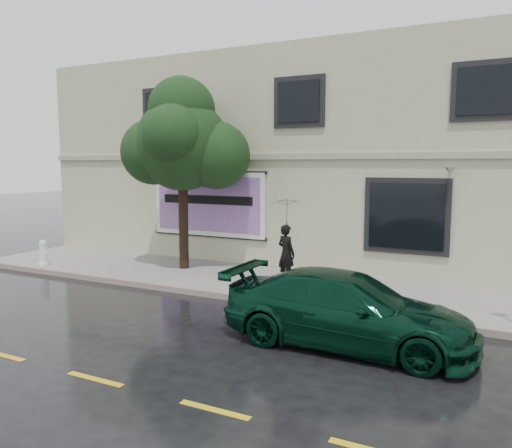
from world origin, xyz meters
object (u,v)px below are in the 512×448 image
at_px(car, 347,310).
at_px(fire_hydrant, 43,253).
at_px(street_tree, 182,145).
at_px(pedestrian, 286,253).

distance_m(car, fire_hydrant, 10.78).
relative_size(street_tree, fire_hydrant, 6.31).
xyz_separation_m(car, pedestrian, (-2.76, 3.54, 0.27)).
relative_size(car, street_tree, 0.89).
bearing_deg(pedestrian, street_tree, 17.11).
bearing_deg(car, fire_hydrant, 79.22).
distance_m(car, street_tree, 8.08).
bearing_deg(street_tree, car, -31.09).
bearing_deg(fire_hydrant, street_tree, 30.69).
relative_size(car, pedestrian, 2.93).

